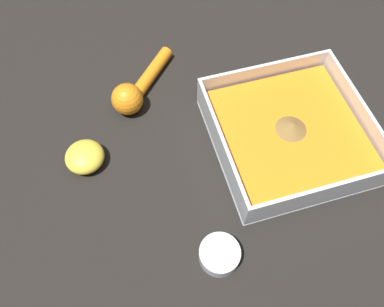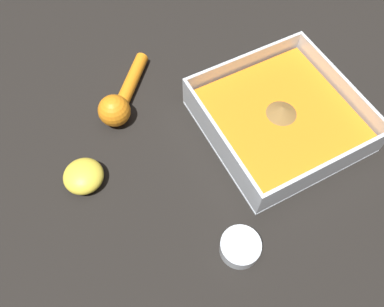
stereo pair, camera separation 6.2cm
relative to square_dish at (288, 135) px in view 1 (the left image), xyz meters
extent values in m
plane|color=black|center=(-0.01, -0.02, -0.02)|extent=(4.00, 4.00, 0.00)
cube|color=silver|center=(0.00, 0.00, -0.02)|extent=(0.26, 0.26, 0.01)
cube|color=silver|center=(0.00, 0.13, 0.02)|extent=(0.26, 0.01, 0.06)
cube|color=silver|center=(0.00, -0.13, 0.02)|extent=(0.26, 0.01, 0.06)
cube|color=silver|center=(0.13, 0.00, 0.02)|extent=(0.01, 0.25, 0.06)
cube|color=silver|center=(-0.13, 0.00, 0.02)|extent=(0.01, 0.25, 0.06)
cube|color=orange|center=(0.00, 0.00, 0.00)|extent=(0.24, 0.24, 0.03)
cone|color=brown|center=(0.00, 0.00, 0.03)|extent=(0.05, 0.05, 0.02)
cylinder|color=silver|center=(0.16, -0.18, -0.01)|extent=(0.06, 0.06, 0.03)
cylinder|color=brown|center=(0.16, -0.18, -0.01)|extent=(0.05, 0.05, 0.02)
sphere|color=orange|center=(-0.15, -0.26, 0.01)|extent=(0.06, 0.06, 0.06)
cylinder|color=orange|center=(-0.22, -0.20, -0.01)|extent=(0.11, 0.10, 0.03)
ellipsoid|color=yellow|center=(-0.06, -0.35, 0.00)|extent=(0.07, 0.07, 0.04)
camera|label=1|loc=(0.29, -0.26, 0.55)|focal=35.00mm
camera|label=2|loc=(0.27, -0.32, 0.55)|focal=35.00mm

